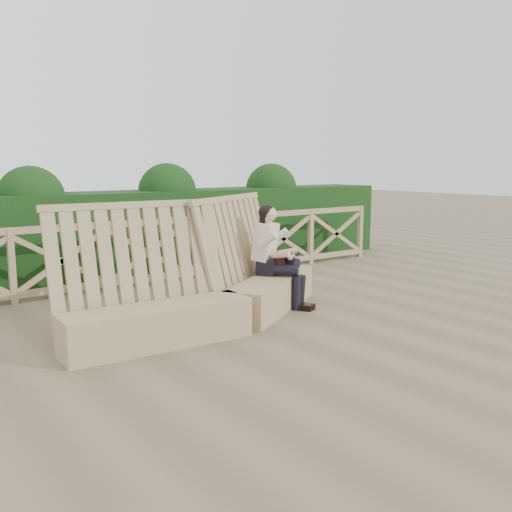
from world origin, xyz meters
TOP-DOWN VIEW (x-y plane):
  - ground at (0.00, 0.00)m, footprint 60.00×60.00m
  - bench at (-0.37, 0.84)m, footprint 4.08×1.79m
  - woman at (0.79, 1.14)m, footprint 0.69×0.91m
  - guardrail at (0.00, 3.50)m, footprint 10.10×0.09m
  - hedge at (0.00, 4.70)m, footprint 12.00×1.20m

SIDE VIEW (x-z plane):
  - ground at x=0.00m, z-range 0.00..0.00m
  - bench at x=-0.37m, z-range -0.40..1.19m
  - guardrail at x=0.00m, z-range 0.00..1.10m
  - hedge at x=0.00m, z-range 0.00..1.50m
  - woman at x=0.79m, z-range 0.05..1.49m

